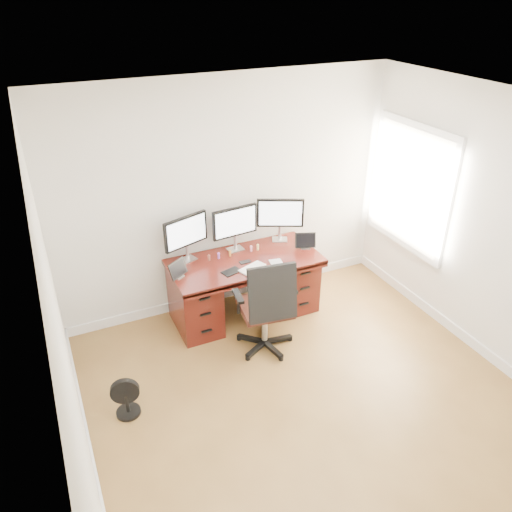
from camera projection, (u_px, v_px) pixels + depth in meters
name	position (u px, v px, depth m)	size (l,w,h in m)	color
ground	(325.00, 420.00, 4.54)	(4.50, 4.50, 0.00)	olive
back_wall	(228.00, 196.00, 5.66)	(4.00, 0.10, 2.70)	white
right_wall	(510.00, 241.00, 4.70)	(0.10, 4.50, 2.70)	white
desk	(244.00, 285.00, 5.80)	(1.70, 0.80, 0.75)	#49140E
office_chair	(266.00, 321.00, 5.24)	(0.67, 0.67, 1.12)	black
floor_fan	(126.00, 398.00, 4.52)	(0.27, 0.23, 0.39)	black
monitor_left	(186.00, 233.00, 5.44)	(0.53, 0.21, 0.53)	silver
monitor_center	(235.00, 223.00, 5.65)	(0.55, 0.16, 0.53)	silver
monitor_right	(280.00, 214.00, 5.86)	(0.51, 0.27, 0.53)	silver
tablet_left	(178.00, 270.00, 5.23)	(0.24, 0.19, 0.19)	silver
tablet_right	(306.00, 242.00, 5.80)	(0.25, 0.15, 0.19)	silver
keyboard	(252.00, 268.00, 5.43)	(0.31, 0.13, 0.01)	white
trackpad	(276.00, 262.00, 5.54)	(0.14, 0.14, 0.01)	#B8BABF
drawing_tablet	(231.00, 272.00, 5.37)	(0.20, 0.13, 0.01)	black
phone	(245.00, 262.00, 5.55)	(0.13, 0.06, 0.01)	black
figurine_brown	(209.00, 257.00, 5.56)	(0.03, 0.03, 0.08)	#96503B
figurine_purple	(219.00, 255.00, 5.61)	(0.03, 0.03, 0.08)	#A752CE
figurine_orange	(230.00, 253.00, 5.66)	(0.03, 0.03, 0.08)	#FDAB40
figurine_pink	(251.00, 248.00, 5.75)	(0.03, 0.03, 0.08)	pink
figurine_yellow	(258.00, 247.00, 5.78)	(0.03, 0.03, 0.08)	#E7DC77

